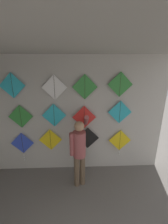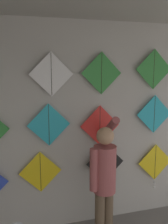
# 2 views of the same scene
# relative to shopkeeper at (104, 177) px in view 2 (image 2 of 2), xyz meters

# --- Properties ---
(back_panel) EXTENTS (4.49, 0.06, 2.80)m
(back_panel) POSITION_rel_shopkeeper_xyz_m (-0.22, 0.60, 0.48)
(back_panel) COLOR #BCB7AD
(back_panel) RESTS_ON ground
(shopkeeper) EXTENTS (0.40, 0.62, 1.64)m
(shopkeeper) POSITION_rel_shopkeeper_xyz_m (0.00, 0.00, 0.00)
(shopkeeper) COLOR brown
(shopkeeper) RESTS_ON ground
(kite_1) EXTENTS (0.55, 0.01, 0.55)m
(kite_1) POSITION_rel_shopkeeper_xyz_m (-0.70, 0.51, -0.07)
(kite_1) COLOR yellow
(kite_2) EXTENTS (0.55, 0.01, 0.55)m
(kite_2) POSITION_rel_shopkeeper_xyz_m (0.21, 0.51, -0.04)
(kite_2) COLOR black
(kite_3) EXTENTS (0.55, 0.04, 0.69)m
(kite_3) POSITION_rel_shopkeeper_xyz_m (1.01, 0.51, -0.14)
(kite_3) COLOR yellow
(kite_5) EXTENTS (0.55, 0.01, 0.55)m
(kite_5) POSITION_rel_shopkeeper_xyz_m (-0.57, 0.51, 0.56)
(kite_5) COLOR #28B2C6
(kite_6) EXTENTS (0.55, 0.01, 0.55)m
(kite_6) POSITION_rel_shopkeeper_xyz_m (0.12, 0.51, 0.50)
(kite_6) COLOR red
(kite_7) EXTENTS (0.55, 0.01, 0.55)m
(kite_7) POSITION_rel_shopkeeper_xyz_m (0.95, 0.51, 0.62)
(kite_7) COLOR #28B2C6
(kite_9) EXTENTS (0.55, 0.01, 0.55)m
(kite_9) POSITION_rel_shopkeeper_xyz_m (-0.52, 0.51, 1.20)
(kite_9) COLOR white
(kite_10) EXTENTS (0.55, 0.01, 0.55)m
(kite_10) POSITION_rel_shopkeeper_xyz_m (0.14, 0.51, 1.21)
(kite_10) COLOR #338C38
(kite_11) EXTENTS (0.55, 0.01, 0.55)m
(kite_11) POSITION_rel_shopkeeper_xyz_m (0.91, 0.51, 1.26)
(kite_11) COLOR #338C38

